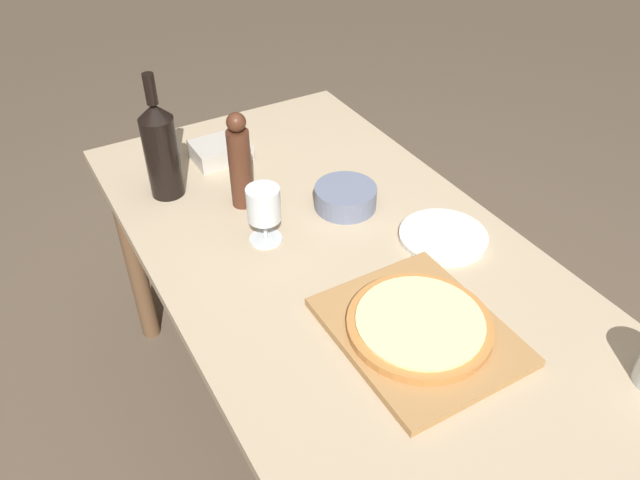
% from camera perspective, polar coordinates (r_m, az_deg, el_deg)
% --- Properties ---
extents(ground_plane, '(12.00, 12.00, 0.00)m').
position_cam_1_polar(ground_plane, '(1.95, 2.70, -19.25)').
color(ground_plane, brown).
extents(dining_table, '(0.82, 1.68, 0.73)m').
position_cam_1_polar(dining_table, '(1.45, 3.45, -5.48)').
color(dining_table, tan).
rests_on(dining_table, ground_plane).
extents(cutting_board, '(0.31, 0.37, 0.02)m').
position_cam_1_polar(cutting_board, '(1.26, 9.01, -8.23)').
color(cutting_board, '#A87A47').
rests_on(cutting_board, dining_table).
extents(pizza, '(0.29, 0.29, 0.02)m').
position_cam_1_polar(pizza, '(1.25, 9.11, -7.58)').
color(pizza, '#BC7A3D').
rests_on(pizza, cutting_board).
extents(wine_bottle, '(0.09, 0.09, 0.33)m').
position_cam_1_polar(wine_bottle, '(1.62, -14.34, 8.09)').
color(wine_bottle, black).
rests_on(wine_bottle, dining_table).
extents(pepper_mill, '(0.06, 0.06, 0.25)m').
position_cam_1_polar(pepper_mill, '(1.54, -7.34, 7.03)').
color(pepper_mill, '#4C2819').
rests_on(pepper_mill, dining_table).
extents(wine_glass, '(0.08, 0.08, 0.14)m').
position_cam_1_polar(wine_glass, '(1.42, -5.18, 3.09)').
color(wine_glass, silver).
rests_on(wine_glass, dining_table).
extents(small_bowl, '(0.16, 0.16, 0.06)m').
position_cam_1_polar(small_bowl, '(1.57, 2.35, 3.94)').
color(small_bowl, slate).
rests_on(small_bowl, dining_table).
extents(dinner_plate, '(0.21, 0.21, 0.01)m').
position_cam_1_polar(dinner_plate, '(1.50, 11.25, 0.29)').
color(dinner_plate, silver).
rests_on(dinner_plate, dining_table).
extents(food_container, '(0.15, 0.12, 0.05)m').
position_cam_1_polar(food_container, '(1.79, -9.08, 8.06)').
color(food_container, '#BCB7AD').
rests_on(food_container, dining_table).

